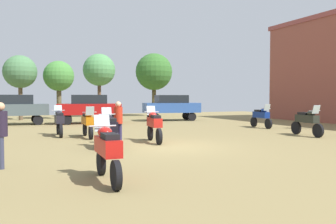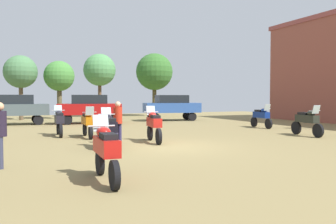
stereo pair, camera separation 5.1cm
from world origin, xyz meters
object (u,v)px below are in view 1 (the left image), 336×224
motorcycle_10 (110,129)px  car_2 (13,107)px  motorcycle_11 (154,125)px  motorcycle_5 (88,122)px  car_1 (89,107)px  tree_6 (154,72)px  tree_2 (20,72)px  motorcycle_4 (59,121)px  tree_1 (99,70)px  person_1 (1,130)px  tree_7 (59,77)px  motorcycle_2 (307,121)px  motorcycle_7 (261,116)px  motorcycle_1 (107,149)px  person_2 (118,119)px  car_3 (171,106)px

motorcycle_10 → car_2: size_ratio=0.49×
motorcycle_11 → motorcycle_5: bearing=135.6°
motorcycle_11 → car_1: (-0.49, 11.23, 0.44)m
tree_6 → tree_2: bearing=-173.2°
motorcycle_4 → tree_1: bearing=72.2°
tree_1 → tree_2: size_ratio=1.12×
person_1 → tree_7: 21.28m
tree_2 → motorcycle_4: bearing=-83.6°
motorcycle_2 → tree_1: tree_1 is taller
motorcycle_4 → car_2: bearing=105.4°
motorcycle_7 → tree_1: tree_1 is taller
motorcycle_1 → person_2: bearing=74.1°
motorcycle_7 → tree_2: size_ratio=0.41×
motorcycle_1 → motorcycle_2: (10.91, 5.15, 0.02)m
motorcycle_7 → car_2: 15.99m
person_1 → tree_6: tree_6 is taller
tree_2 → tree_1: bearing=14.1°
motorcycle_10 → motorcycle_11: motorcycle_11 is taller
motorcycle_10 → tree_2: size_ratio=0.41×
motorcycle_4 → car_3: car_3 is taller
tree_2 → tree_7: bearing=3.6°
tree_2 → car_2: bearing=-95.8°
motorcycle_1 → motorcycle_11: (3.38, 5.86, 0.02)m
motorcycle_7 → person_2: person_2 is taller
person_2 → person_1: bearing=24.8°
person_1 → tree_2: 20.80m
tree_2 → motorcycle_10: bearing=-81.8°
motorcycle_2 → tree_2: tree_2 is taller
motorcycle_1 → tree_7: tree_7 is taller
motorcycle_5 → car_1: size_ratio=0.49×
motorcycle_10 → car_1: size_ratio=0.47×
car_3 → motorcycle_5: bearing=146.1°
motorcycle_1 → motorcycle_11: 6.77m
motorcycle_5 → motorcycle_4: bearing=-44.9°
motorcycle_2 → tree_1: size_ratio=0.37×
motorcycle_4 → tree_1: 16.25m
motorcycle_7 → motorcycle_10: bearing=28.8°
car_2 → tree_1: bearing=-48.6°
motorcycle_2 → tree_1: bearing=-68.5°
car_1 → person_1: car_1 is taller
motorcycle_1 → person_2: person_2 is taller
car_2 → person_2: (3.78, -12.06, -0.19)m
motorcycle_2 → car_3: (-1.47, 12.54, 0.44)m
motorcycle_7 → tree_6: bearing=-81.7°
motorcycle_5 → person_2: 2.88m
motorcycle_5 → motorcycle_11: size_ratio=1.04×
motorcycle_10 → car_2: car_2 is taller
motorcycle_2 → tree_2: 21.96m
car_1 → person_1: size_ratio=2.62×
motorcycle_4 → car_2: car_2 is taller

